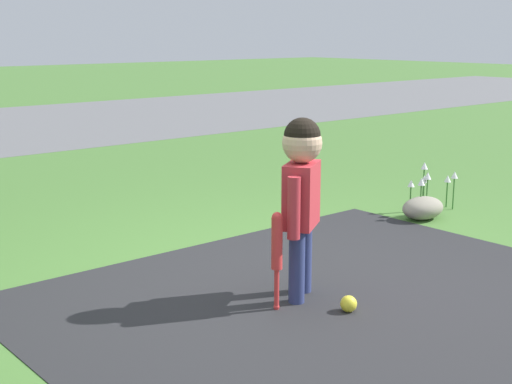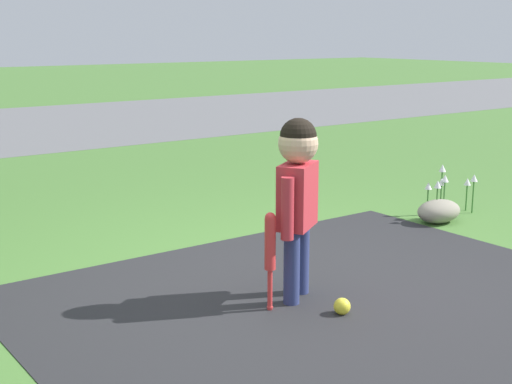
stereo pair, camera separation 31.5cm
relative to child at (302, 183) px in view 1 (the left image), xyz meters
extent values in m
plane|color=#477533|center=(0.06, 0.24, -0.69)|extent=(60.00, 60.00, 0.00)
cylinder|color=navy|center=(-0.08, -0.05, -0.47)|extent=(0.09, 0.09, 0.43)
cylinder|color=navy|center=(0.08, 0.05, -0.47)|extent=(0.09, 0.09, 0.43)
cube|color=#BF2D38|center=(0.00, 0.00, -0.07)|extent=(0.33, 0.29, 0.37)
cylinder|color=#BF2D38|center=(-0.15, -0.10, -0.10)|extent=(0.07, 0.07, 0.35)
cylinder|color=#BF2D38|center=(0.15, 0.10, -0.10)|extent=(0.07, 0.07, 0.35)
sphere|color=#D8AD8C|center=(0.00, 0.00, 0.23)|extent=(0.23, 0.23, 0.23)
sphere|color=black|center=(0.00, 0.00, 0.27)|extent=(0.21, 0.21, 0.21)
sphere|color=red|center=(-0.24, -0.06, -0.67)|extent=(0.03, 0.03, 0.03)
cylinder|color=red|center=(-0.24, -0.06, -0.57)|extent=(0.03, 0.03, 0.24)
cylinder|color=red|center=(-0.24, -0.06, -0.30)|extent=(0.06, 0.06, 0.29)
sphere|color=red|center=(-0.24, -0.06, -0.15)|extent=(0.06, 0.06, 0.06)
sphere|color=yellow|center=(0.05, -0.34, -0.64)|extent=(0.09, 0.09, 0.09)
cylinder|color=#38702D|center=(2.16, 0.71, -0.53)|extent=(0.01, 0.01, 0.31)
cone|color=silver|center=(2.16, 0.71, -0.34)|extent=(0.06, 0.06, 0.06)
cylinder|color=#38702D|center=(2.17, 0.75, -0.55)|extent=(0.01, 0.01, 0.28)
cone|color=silver|center=(2.17, 0.75, -0.38)|extent=(0.06, 0.06, 0.06)
cylinder|color=#38702D|center=(2.53, 0.76, -0.57)|extent=(0.01, 0.01, 0.23)
cone|color=silver|center=(2.53, 0.76, -0.43)|extent=(0.06, 0.06, 0.06)
cylinder|color=#38702D|center=(2.03, 0.67, -0.54)|extent=(0.01, 0.01, 0.28)
cone|color=silver|center=(2.03, 0.67, -0.37)|extent=(0.06, 0.06, 0.06)
cylinder|color=#38702D|center=(2.25, 0.81, -0.50)|extent=(0.01, 0.01, 0.37)
cone|color=silver|center=(2.25, 0.81, -0.29)|extent=(0.06, 0.06, 0.06)
cylinder|color=#38702D|center=(2.14, 0.86, -0.57)|extent=(0.01, 0.01, 0.23)
cone|color=silver|center=(2.14, 0.86, -0.43)|extent=(0.06, 0.06, 0.06)
cylinder|color=#38702D|center=(2.51, 0.68, -0.55)|extent=(0.01, 0.01, 0.28)
cone|color=silver|center=(2.51, 0.68, -0.38)|extent=(0.06, 0.06, 0.06)
ellipsoid|color=gray|center=(2.03, 0.64, -0.59)|extent=(0.41, 0.28, 0.19)
camera|label=1|loc=(-2.75, -2.85, 0.83)|focal=50.00mm
camera|label=2|loc=(-2.50, -3.04, 0.83)|focal=50.00mm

